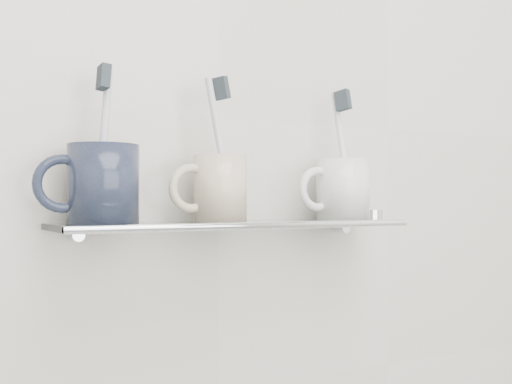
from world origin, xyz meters
TOP-DOWN VIEW (x-y plane):
  - wall_back at (0.00, 1.10)m, footprint 2.50×0.00m
  - shelf_glass at (0.00, 1.04)m, footprint 0.50×0.12m
  - shelf_rail at (0.00, 0.98)m, footprint 0.50×0.01m
  - bracket_left at (-0.21, 1.09)m, footprint 0.02×0.03m
  - bracket_right at (0.21, 1.09)m, footprint 0.02×0.03m
  - mug_left at (-0.19, 1.04)m, footprint 0.09×0.09m
  - mug_left_handle at (-0.24, 1.04)m, footprint 0.07×0.01m
  - toothbrush_left at (-0.19, 1.04)m, footprint 0.03×0.03m
  - bristles_left at (-0.19, 1.04)m, footprint 0.02×0.03m
  - mug_center at (-0.03, 1.04)m, footprint 0.08×0.08m
  - mug_center_handle at (-0.07, 1.04)m, footprint 0.07×0.01m
  - toothbrush_center at (-0.03, 1.04)m, footprint 0.05×0.02m
  - bristles_center at (-0.03, 1.04)m, footprint 0.03×0.03m
  - mug_right at (0.18, 1.04)m, footprint 0.08×0.08m
  - mug_right_handle at (0.14, 1.04)m, footprint 0.07×0.01m
  - toothbrush_right at (0.18, 1.04)m, footprint 0.02×0.05m
  - bristles_right at (0.18, 1.04)m, footprint 0.02×0.03m
  - chrome_cap at (0.24, 1.04)m, footprint 0.03×0.03m

SIDE VIEW (x-z plane):
  - bracket_left at x=-0.21m, z-range 1.08..1.09m
  - bracket_right at x=0.21m, z-range 1.08..1.09m
  - shelf_glass at x=0.00m, z-range 1.09..1.10m
  - shelf_rail at x=0.00m, z-range 1.09..1.10m
  - chrome_cap at x=0.24m, z-range 1.10..1.11m
  - mug_center at x=-0.03m, z-range 1.10..1.19m
  - mug_center_handle at x=-0.07m, z-range 1.11..1.18m
  - mug_right at x=0.18m, z-range 1.10..1.19m
  - mug_right_handle at x=0.14m, z-range 1.11..1.18m
  - mug_left at x=-0.19m, z-range 1.10..1.20m
  - mug_left_handle at x=-0.24m, z-range 1.11..1.18m
  - toothbrush_left at x=-0.19m, z-range 1.11..1.30m
  - toothbrush_center at x=-0.03m, z-range 1.11..1.30m
  - toothbrush_right at x=0.18m, z-range 1.11..1.30m
  - wall_back at x=0.00m, z-range 0.00..2.50m
  - bristles_left at x=-0.19m, z-range 1.26..1.30m
  - bristles_center at x=-0.03m, z-range 1.26..1.30m
  - bristles_right at x=0.18m, z-range 1.26..1.30m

